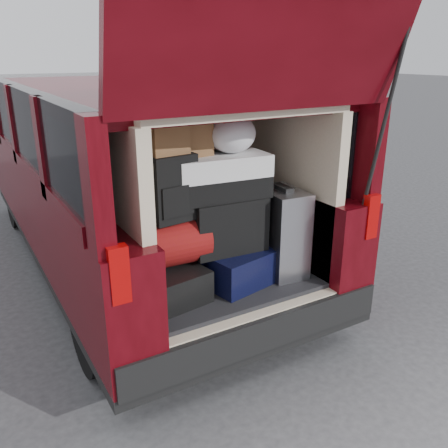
# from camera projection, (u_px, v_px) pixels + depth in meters

# --- Properties ---
(ground) EXTENTS (80.00, 80.00, 0.00)m
(ground) POSITION_uv_depth(u_px,v_px,m) (232.00, 360.00, 3.33)
(ground) COLOR #333335
(ground) RESTS_ON ground
(minivan) EXTENTS (1.90, 5.35, 2.77)m
(minivan) POSITION_uv_depth(u_px,v_px,m) (132.00, 178.00, 4.53)
(minivan) COLOR black
(minivan) RESTS_ON ground
(load_floor) EXTENTS (1.24, 1.05, 0.55)m
(load_floor) POSITION_uv_depth(u_px,v_px,m) (213.00, 309.00, 3.46)
(load_floor) COLOR black
(load_floor) RESTS_ON ground
(black_hardshell) EXTENTS (0.45, 0.57, 0.21)m
(black_hardshell) POSITION_uv_depth(u_px,v_px,m) (166.00, 281.00, 3.05)
(black_hardshell) COLOR black
(black_hardshell) RESTS_ON load_floor
(navy_hardshell) EXTENTS (0.54, 0.62, 0.24)m
(navy_hardshell) POSITION_uv_depth(u_px,v_px,m) (229.00, 263.00, 3.27)
(navy_hardshell) COLOR black
(navy_hardshell) RESTS_ON load_floor
(silver_roller) EXTENTS (0.29, 0.43, 0.61)m
(silver_roller) POSITION_uv_depth(u_px,v_px,m) (281.00, 232.00, 3.32)
(silver_roller) COLOR white
(silver_roller) RESTS_ON load_floor
(red_duffel) EXTENTS (0.49, 0.33, 0.31)m
(red_duffel) POSITION_uv_depth(u_px,v_px,m) (169.00, 242.00, 2.98)
(red_duffel) COLOR maroon
(red_duffel) RESTS_ON black_hardshell
(black_soft_case) EXTENTS (0.52, 0.34, 0.36)m
(black_soft_case) POSITION_uv_depth(u_px,v_px,m) (225.00, 223.00, 3.15)
(black_soft_case) COLOR black
(black_soft_case) RESTS_ON navy_hardshell
(backpack) EXTENTS (0.30, 0.21, 0.41)m
(backpack) POSITION_uv_depth(u_px,v_px,m) (171.00, 188.00, 2.85)
(backpack) COLOR black
(backpack) RESTS_ON red_duffel
(twotone_duffel) EXTENTS (0.65, 0.38, 0.28)m
(twotone_duffel) POSITION_uv_depth(u_px,v_px,m) (219.00, 176.00, 3.05)
(twotone_duffel) COLOR white
(twotone_duffel) RESTS_ON black_soft_case
(grocery_sack_lower) EXTENTS (0.26, 0.22, 0.21)m
(grocery_sack_lower) POSITION_uv_depth(u_px,v_px,m) (165.00, 135.00, 2.77)
(grocery_sack_lower) COLOR brown
(grocery_sack_lower) RESTS_ON backpack
(grocery_sack_upper) EXTENTS (0.25, 0.22, 0.24)m
(grocery_sack_upper) POSITION_uv_depth(u_px,v_px,m) (189.00, 137.00, 2.94)
(grocery_sack_upper) COLOR brown
(grocery_sack_upper) RESTS_ON twotone_duffel
(plastic_bag_center) EXTENTS (0.36, 0.34, 0.25)m
(plastic_bag_center) POSITION_uv_depth(u_px,v_px,m) (232.00, 134.00, 3.01)
(plastic_bag_center) COLOR white
(plastic_bag_center) RESTS_ON twotone_duffel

